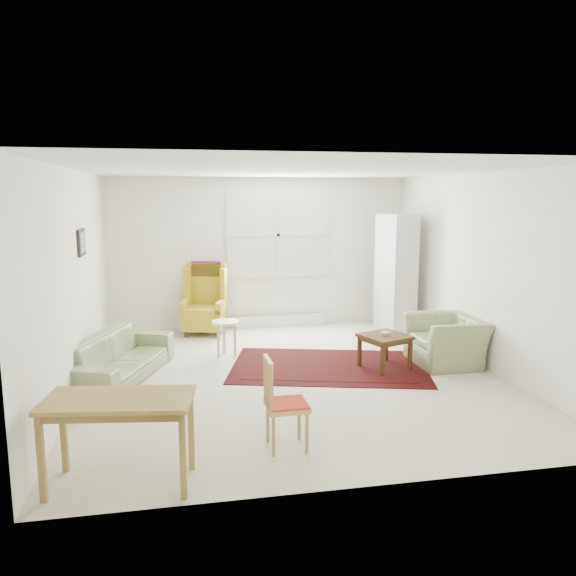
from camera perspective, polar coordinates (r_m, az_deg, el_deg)
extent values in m
cube|color=beige|center=(7.04, 0.47, -8.85)|extent=(5.00, 5.50, 0.01)
cube|color=white|center=(6.69, 0.50, 11.92)|extent=(5.00, 5.50, 0.01)
cube|color=white|center=(9.45, -2.86, 3.59)|extent=(5.00, 0.04, 2.50)
cube|color=white|center=(4.14, 8.13, -4.05)|extent=(5.00, 0.04, 2.50)
cube|color=white|center=(6.72, -20.88, 0.60)|extent=(0.04, 5.50, 2.50)
cube|color=white|center=(7.65, 19.16, 1.70)|extent=(0.04, 5.50, 2.50)
cube|color=white|center=(9.45, -1.04, 5.42)|extent=(1.72, 0.06, 1.42)
cube|color=white|center=(9.45, -1.04, 5.42)|extent=(1.60, 0.02, 1.30)
cube|color=silver|center=(9.60, -0.96, -3.32)|extent=(1.60, 0.12, 0.18)
cube|color=black|center=(7.17, -20.24, 4.37)|extent=(0.03, 0.42, 0.32)
cube|color=#AB844F|center=(7.16, -20.13, 4.38)|extent=(0.01, 0.34, 0.24)
imported|color=#7C895B|center=(7.12, -16.89, -5.91)|extent=(1.32, 2.00, 0.75)
imported|color=#7C895B|center=(7.71, 15.85, -4.70)|extent=(0.84, 0.97, 0.75)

